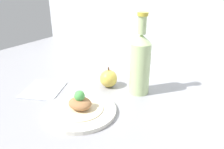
{
  "coord_description": "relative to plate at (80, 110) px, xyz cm",
  "views": [
    {
      "loc": [
        39.0,
        -58.18,
        40.67
      ],
      "look_at": [
        0.91,
        -1.87,
        10.58
      ],
      "focal_mm": 35.0,
      "sensor_mm": 36.0,
      "label": 1
    }
  ],
  "objects": [
    {
      "name": "napkin",
      "position": [
        -22.72,
        3.64,
        -0.47
      ],
      "size": [
        19.35,
        20.07,
        0.8
      ],
      "color": "#B7BCC6",
      "rests_on": "ground_plane"
    },
    {
      "name": "apple",
      "position": [
        -3.27,
        20.89,
        2.68
      ],
      "size": [
        7.09,
        7.09,
        8.45
      ],
      "color": "gold",
      "rests_on": "ground_plane"
    },
    {
      "name": "plated_food",
      "position": [
        -0.0,
        0.0,
        2.45
      ],
      "size": [
        15.05,
        15.05,
        6.67
      ],
      "color": "beige",
      "rests_on": "plate"
    },
    {
      "name": "cider_bottle",
      "position": [
        9.14,
        23.52,
        11.39
      ],
      "size": [
        7.61,
        7.61,
        30.23
      ],
      "color": "#B7D18E",
      "rests_on": "ground_plane"
    },
    {
      "name": "ground_plane",
      "position": [
        3.66,
        13.64,
        -2.87
      ],
      "size": [
        180.0,
        110.0,
        4.0
      ],
      "primitive_type": "cube",
      "color": "gray"
    },
    {
      "name": "plate",
      "position": [
        0.0,
        0.0,
        0.0
      ],
      "size": [
        23.53,
        23.53,
        1.64
      ],
      "color": "silver",
      "rests_on": "ground_plane"
    }
  ]
}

